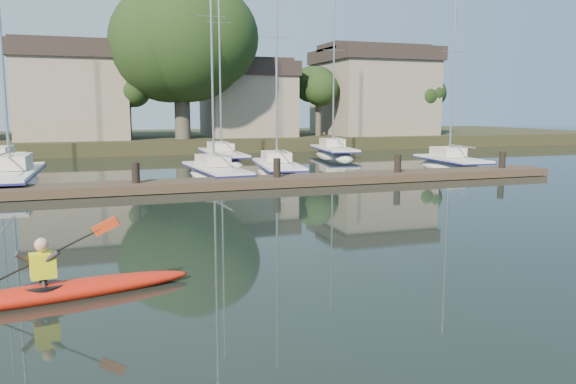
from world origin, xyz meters
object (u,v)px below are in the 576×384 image
object	(u,v)px
sailboat_4	(451,171)
sailboat_7	(333,158)
sailboat_6	(222,163)
sailboat_3	(278,177)
sailboat_2	(215,181)
kayak	(53,289)
dock	(209,184)
sailboat_1	(11,190)

from	to	relation	value
sailboat_4	sailboat_7	distance (m)	10.23
sailboat_4	sailboat_6	world-z (taller)	sailboat_6
sailboat_3	sailboat_2	bearing A→B (deg)	-162.30
sailboat_2	sailboat_6	bearing A→B (deg)	71.14
sailboat_6	sailboat_3	bearing A→B (deg)	-82.27
kayak	sailboat_7	world-z (taller)	sailboat_7
dock	sailboat_4	size ratio (longest dim) A/B	2.98
dock	sailboat_6	size ratio (longest dim) A/B	2.26
kayak	sailboat_3	world-z (taller)	sailboat_3
sailboat_1	sailboat_7	size ratio (longest dim) A/B	1.18
dock	sailboat_2	world-z (taller)	sailboat_2
sailboat_4	sailboat_7	bearing A→B (deg)	111.18
dock	sailboat_1	distance (m)	8.97
sailboat_3	sailboat_7	distance (m)	11.82
kayak	sailboat_1	world-z (taller)	sailboat_1
kayak	dock	xyz separation A→B (m)	(5.31, 12.87, 0.01)
sailboat_2	sailboat_3	bearing A→B (deg)	5.27
sailboat_4	sailboat_7	world-z (taller)	sailboat_7
sailboat_6	sailboat_1	bearing A→B (deg)	-141.17
sailboat_4	sailboat_6	size ratio (longest dim) A/B	0.76
sailboat_3	sailboat_7	xyz separation A→B (m)	(7.23, 9.35, -0.01)
kayak	dock	size ratio (longest dim) A/B	0.15
dock	sailboat_3	size ratio (longest dim) A/B	2.82
dock	sailboat_6	distance (m)	13.27
sailboat_2	sailboat_4	world-z (taller)	sailboat_2
dock	sailboat_2	size ratio (longest dim) A/B	2.57
sailboat_2	sailboat_6	xyz separation A→B (m)	(2.32, 9.11, -0.01)
sailboat_4	dock	bearing A→B (deg)	-161.38
sailboat_6	sailboat_7	bearing A→B (deg)	6.25
sailboat_3	sailboat_7	size ratio (longest dim) A/B	0.93
dock	sailboat_3	bearing A→B (deg)	44.43
sailboat_2	kayak	bearing A→B (deg)	-115.40
sailboat_6	sailboat_4	bearing A→B (deg)	-37.57
sailboat_3	sailboat_6	xyz separation A→B (m)	(-1.08, 8.52, 0.00)
sailboat_2	sailboat_6	distance (m)	9.40
sailboat_1	sailboat_7	world-z (taller)	sailboat_1
dock	sailboat_2	distance (m)	3.89
sailboat_1	sailboat_2	bearing A→B (deg)	0.93
sailboat_3	sailboat_7	world-z (taller)	sailboat_7
sailboat_7	kayak	bearing A→B (deg)	-114.00
sailboat_4	sailboat_6	xyz separation A→B (m)	(-11.38, 8.92, 0.01)
sailboat_3	sailboat_1	bearing A→B (deg)	-169.71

